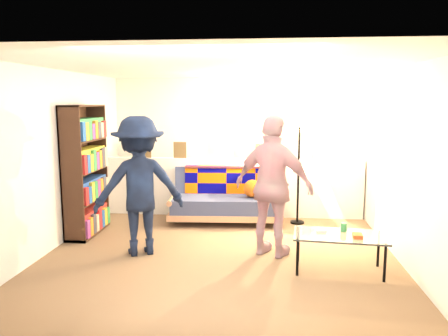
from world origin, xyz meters
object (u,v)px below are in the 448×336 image
object	(u,v)px
coffee_table	(340,237)
floor_lamp	(299,152)
person_right	(273,187)
person_left	(139,186)
bookshelf	(85,175)
futon_sofa	(227,199)

from	to	relation	value
coffee_table	floor_lamp	bearing A→B (deg)	99.88
coffee_table	person_right	world-z (taller)	person_right
person_left	bookshelf	bearing A→B (deg)	-59.43
futon_sofa	coffee_table	world-z (taller)	futon_sofa
futon_sofa	person_right	world-z (taller)	person_right
bookshelf	person_left	bearing A→B (deg)	-36.07
futon_sofa	bookshelf	distance (m)	2.28
bookshelf	person_right	world-z (taller)	bookshelf
person_right	person_left	bearing A→B (deg)	29.27
floor_lamp	person_left	size ratio (longest dim) A/B	0.92
coffee_table	floor_lamp	world-z (taller)	floor_lamp
person_left	futon_sofa	bearing A→B (deg)	-144.08
futon_sofa	person_left	xyz separation A→B (m)	(-0.99, -1.66, 0.53)
futon_sofa	bookshelf	world-z (taller)	bookshelf
bookshelf	coffee_table	distance (m)	3.75
floor_lamp	coffee_table	bearing A→B (deg)	-80.12
bookshelf	futon_sofa	bearing A→B (deg)	23.90
person_right	coffee_table	bearing A→B (deg)	175.80
bookshelf	coffee_table	world-z (taller)	bookshelf
bookshelf	coffee_table	size ratio (longest dim) A/B	1.74
bookshelf	coffee_table	bearing A→B (deg)	-17.95
floor_lamp	futon_sofa	bearing A→B (deg)	179.57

